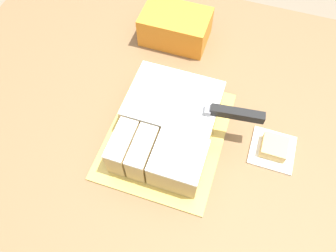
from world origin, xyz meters
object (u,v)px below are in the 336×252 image
at_px(knife, 224,112).
at_px(storage_box, 175,27).
at_px(cake_board, 168,135).
at_px(cake, 169,125).
at_px(brownie, 274,149).

bearing_deg(knife, storage_box, -60.49).
bearing_deg(knife, cake_board, 14.87).
xyz_separation_m(cake, storage_box, (-0.09, 0.34, -0.00)).
bearing_deg(brownie, storage_box, 139.51).
bearing_deg(cake_board, storage_box, 104.60).
bearing_deg(cake, knife, 20.69).
height_order(cake_board, brownie, brownie).
bearing_deg(storage_box, cake_board, -75.40).
distance_m(cake_board, knife, 0.17).
relative_size(brownie, storage_box, 0.31).
relative_size(knife, storage_box, 1.52).
distance_m(knife, storage_box, 0.37).
relative_size(cake, storage_box, 1.44).
distance_m(cake_board, cake, 0.05).
bearing_deg(brownie, cake_board, -171.93).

